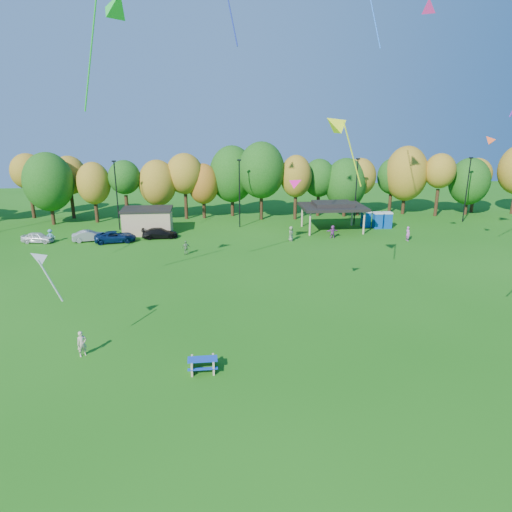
{
  "coord_description": "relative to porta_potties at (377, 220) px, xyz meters",
  "views": [
    {
      "loc": [
        -1.98,
        -20.53,
        14.48
      ],
      "look_at": [
        0.74,
        6.0,
        6.29
      ],
      "focal_mm": 32.0,
      "sensor_mm": 36.0,
      "label": 1
    }
  ],
  "objects": [
    {
      "name": "porta_potties",
      "position": [
        0.0,
        0.0,
        0.0
      ],
      "size": [
        3.75,
        2.15,
        2.18
      ],
      "color": "#0C449E",
      "rests_on": "ground"
    },
    {
      "name": "far_person_4",
      "position": [
        -41.49,
        -3.33,
        -0.3
      ],
      "size": [
        1.08,
        0.68,
        1.59
      ],
      "primitive_type": "imported",
      "rotation": [
        0.0,
        0.0,
        3.23
      ],
      "color": "teal",
      "rests_on": "ground"
    },
    {
      "name": "tree_line",
      "position": [
        -21.45,
        7.7,
        4.82
      ],
      "size": [
        93.57,
        10.55,
        11.15
      ],
      "color": "black",
      "rests_on": "ground"
    },
    {
      "name": "car_d",
      "position": [
        -28.67,
        -2.68,
        -0.47
      ],
      "size": [
        4.45,
        2.02,
        1.26
      ],
      "primitive_type": "imported",
      "rotation": [
        0.0,
        0.0,
        1.63
      ],
      "color": "black",
      "rests_on": "ground"
    },
    {
      "name": "kite_0",
      "position": [
        -32.61,
        -31.63,
        5.41
      ],
      "size": [
        2.06,
        1.49,
        3.4
      ],
      "color": "silver"
    },
    {
      "name": "far_person_2",
      "position": [
        -25.13,
        -10.1,
        -0.33
      ],
      "size": [
        0.94,
        0.49,
        1.54
      ],
      "primitive_type": "imported",
      "rotation": [
        0.0,
        0.0,
        3.27
      ],
      "color": "#5F8A54",
      "rests_on": "ground"
    },
    {
      "name": "far_person_0",
      "position": [
        -12.74,
        -5.63,
        -0.2
      ],
      "size": [
        0.89,
        1.04,
        1.8
      ],
      "primitive_type": "imported",
      "rotation": [
        0.0,
        0.0,
        1.14
      ],
      "color": "#77875C",
      "rests_on": "ground"
    },
    {
      "name": "car_a",
      "position": [
        -42.98,
        -3.33,
        -0.47
      ],
      "size": [
        3.89,
        2.07,
        1.26
      ],
      "primitive_type": "imported",
      "rotation": [
        0.0,
        0.0,
        1.4
      ],
      "color": "silver",
      "rests_on": "ground"
    },
    {
      "name": "kite_flyer",
      "position": [
        -30.65,
        -31.69,
        -0.27
      ],
      "size": [
        0.73,
        0.67,
        1.66
      ],
      "primitive_type": "imported",
      "rotation": [
        0.0,
        0.0,
        0.6
      ],
      "color": "#CBB098",
      "rests_on": "ground"
    },
    {
      "name": "kite_15",
      "position": [
        4.04,
        -16.42,
        11.29
      ],
      "size": [
        1.5,
        1.48,
        1.21
      ],
      "color": "#E6451B"
    },
    {
      "name": "car_c",
      "position": [
        -33.8,
        -4.05,
        -0.43
      ],
      "size": [
        5.1,
        2.96,
        1.34
      ],
      "primitive_type": "imported",
      "rotation": [
        0.0,
        0.0,
        1.73
      ],
      "color": "#0D244F",
      "rests_on": "ground"
    },
    {
      "name": "kite_14",
      "position": [
        -27.89,
        -25.73,
        20.08
      ],
      "size": [
        3.92,
        3.7,
        7.59
      ],
      "color": "green"
    },
    {
      "name": "utility_building",
      "position": [
        -30.42,
        0.19,
        0.54
      ],
      "size": [
        6.3,
        4.3,
        3.25
      ],
      "color": "tan",
      "rests_on": "ground"
    },
    {
      "name": "picnic_table",
      "position": [
        -23.11,
        -34.17,
        -0.66
      ],
      "size": [
        1.77,
        1.48,
        0.76
      ],
      "rotation": [
        0.0,
        0.0,
        0.02
      ],
      "color": "tan",
      "rests_on": "ground"
    },
    {
      "name": "kite_8",
      "position": [
        -16.58,
        -28.32,
        9.15
      ],
      "size": [
        1.15,
        0.96,
        1.06
      ],
      "color": "#E60C7C"
    },
    {
      "name": "lamp_posts",
      "position": [
        -18.42,
        2.19,
        3.8
      ],
      "size": [
        64.5,
        0.25,
        9.09
      ],
      "color": "black",
      "rests_on": "ground"
    },
    {
      "name": "kite_1",
      "position": [
        -13.24,
        -24.59,
        12.85
      ],
      "size": [
        3.48,
        1.81,
        5.62
      ],
      "color": "#E8FF1A"
    },
    {
      "name": "car_b",
      "position": [
        -37.0,
        -3.26,
        -0.44
      ],
      "size": [
        4.18,
        2.31,
        1.31
      ],
      "primitive_type": "imported",
      "rotation": [
        0.0,
        0.0,
        1.82
      ],
      "color": "gray",
      "rests_on": "ground"
    },
    {
      "name": "pavilion",
      "position": [
        -6.42,
        -0.81,
        2.13
      ],
      "size": [
        8.2,
        6.2,
        3.77
      ],
      "color": "tan",
      "rests_on": "ground"
    },
    {
      "name": "ground",
      "position": [
        -20.42,
        -37.81,
        -1.1
      ],
      "size": [
        160.0,
        160.0,
        0.0
      ],
      "primitive_type": "plane",
      "color": "#19600F",
      "rests_on": "ground"
    },
    {
      "name": "kite_2",
      "position": [
        -6.29,
        -23.23,
        21.04
      ],
      "size": [
        1.75,
        1.88,
        1.5
      ],
      "color": "#CE2271"
    },
    {
      "name": "far_person_1",
      "position": [
        1.33,
        -7.03,
        -0.21
      ],
      "size": [
        0.56,
        0.73,
        1.77
      ],
      "primitive_type": "imported",
      "rotation": [
        0.0,
        0.0,
        1.8
      ],
      "color": "#C95EBF",
      "rests_on": "ground"
    },
    {
      "name": "far_person_3",
      "position": [
        -7.37,
        -4.75,
        -0.3
      ],
      "size": [
        1.5,
        0.53,
        1.6
      ],
      "primitive_type": "imported",
      "rotation": [
        0.0,
        0.0,
        3.18
      ],
      "color": "#953E95",
      "rests_on": "ground"
    }
  ]
}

